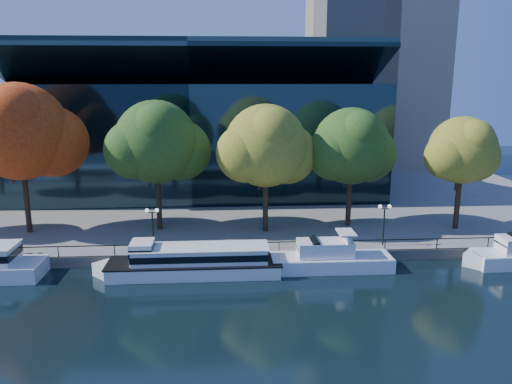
{
  "coord_description": "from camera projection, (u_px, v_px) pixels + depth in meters",
  "views": [
    {
      "loc": [
        0.07,
        -40.32,
        16.79
      ],
      "look_at": [
        3.17,
        8.0,
        5.63
      ],
      "focal_mm": 35.0,
      "sensor_mm": 36.0,
      "label": 1
    }
  ],
  "objects": [
    {
      "name": "tour_boat",
      "position": [
        190.0,
        260.0,
        43.16
      ],
      "size": [
        16.36,
        3.65,
        3.1
      ],
      "color": "white",
      "rests_on": "ground"
    },
    {
      "name": "tree_5",
      "position": [
        464.0,
        152.0,
        51.62
      ],
      "size": [
        8.73,
        7.16,
        11.93
      ],
      "color": "black",
      "rests_on": "promenade"
    },
    {
      "name": "tree_2",
      "position": [
        158.0,
        144.0,
        51.16
      ],
      "size": [
        10.7,
        8.77,
        13.6
      ],
      "color": "black",
      "rests_on": "promenade"
    },
    {
      "name": "lamp_2",
      "position": [
        384.0,
        215.0,
        47.4
      ],
      "size": [
        1.26,
        0.36,
        4.03
      ],
      "color": "black",
      "rests_on": "promenade"
    },
    {
      "name": "tree_1",
      "position": [
        21.0,
        134.0,
        49.85
      ],
      "size": [
        12.21,
        10.01,
        15.38
      ],
      "color": "black",
      "rests_on": "promenade"
    },
    {
      "name": "tree_4",
      "position": [
        353.0,
        148.0,
        52.72
      ],
      "size": [
        10.16,
        8.33,
        12.75
      ],
      "color": "black",
      "rests_on": "promenade"
    },
    {
      "name": "convention_building",
      "position": [
        196.0,
        136.0,
        71.73
      ],
      "size": [
        50.0,
        24.57,
        21.43
      ],
      "color": "black",
      "rests_on": "ground"
    },
    {
      "name": "lamp_1",
      "position": [
        152.0,
        219.0,
        46.04
      ],
      "size": [
        1.26,
        0.36,
        4.03
      ],
      "color": "black",
      "rests_on": "promenade"
    },
    {
      "name": "cruiser_near",
      "position": [
        325.0,
        258.0,
        44.41
      ],
      "size": [
        12.05,
        3.1,
        3.49
      ],
      "color": "white",
      "rests_on": "ground"
    },
    {
      "name": "ground",
      "position": [
        225.0,
        277.0,
        42.98
      ],
      "size": [
        160.0,
        160.0,
        0.0
      ],
      "primitive_type": "plane",
      "color": "black",
      "rests_on": "ground"
    },
    {
      "name": "promenade",
      "position": [
        224.0,
        184.0,
        78.24
      ],
      "size": [
        90.0,
        67.08,
        1.0
      ],
      "color": "slate",
      "rests_on": "ground"
    },
    {
      "name": "railing",
      "position": [
        225.0,
        243.0,
        45.7
      ],
      "size": [
        88.2,
        0.08,
        0.99
      ],
      "color": "black",
      "rests_on": "promenade"
    },
    {
      "name": "tree_3",
      "position": [
        267.0,
        148.0,
        50.56
      ],
      "size": [
        10.54,
        8.64,
        13.24
      ],
      "color": "black",
      "rests_on": "promenade"
    }
  ]
}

